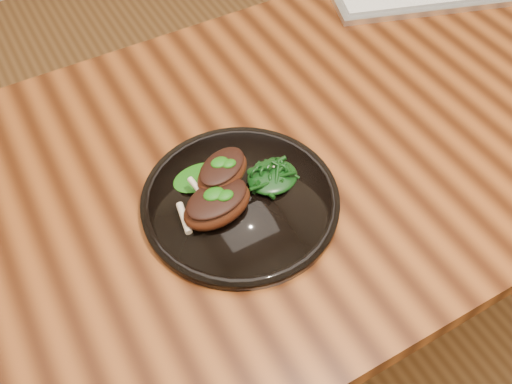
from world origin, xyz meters
TOP-DOWN VIEW (x-y plane):
  - desk at (0.00, 0.00)m, footprint 1.60×0.80m
  - plate at (-0.20, -0.08)m, footprint 0.32×0.32m
  - lamb_chop_front at (-0.25, -0.09)m, footprint 0.13×0.09m
  - lamb_chop_back at (-0.22, -0.04)m, footprint 0.12×0.10m
  - herb_smear at (-0.24, -0.01)m, footprint 0.09×0.06m
  - greens_heap at (-0.14, -0.07)m, footprint 0.08×0.08m

SIDE VIEW (x-z plane):
  - desk at x=0.00m, z-range 0.29..1.04m
  - plate at x=-0.20m, z-range 0.75..0.77m
  - herb_smear at x=-0.24m, z-range 0.77..0.77m
  - greens_heap at x=-0.14m, z-range 0.77..0.80m
  - lamb_chop_front at x=-0.25m, z-range 0.77..0.82m
  - lamb_chop_back at x=-0.22m, z-range 0.79..0.83m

